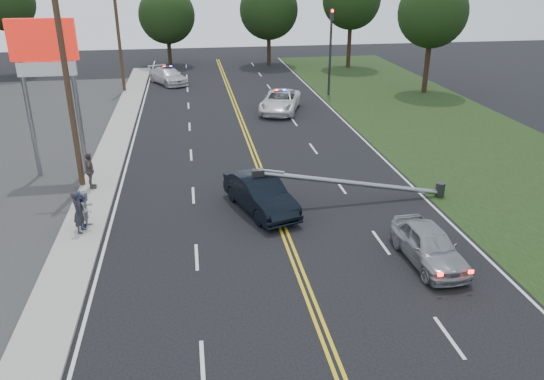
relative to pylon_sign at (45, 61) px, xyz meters
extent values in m
plane|color=black|center=(10.50, -14.00, -6.00)|extent=(120.00, 120.00, 0.00)
cube|color=#A49E94|center=(2.10, -4.00, -5.94)|extent=(1.80, 70.00, 0.12)
cube|color=black|center=(24.00, -4.00, -5.99)|extent=(12.00, 80.00, 0.01)
cube|color=gold|center=(10.50, -4.00, -5.99)|extent=(0.36, 80.00, 0.00)
cylinder|color=gray|center=(-1.20, 0.00, -2.50)|extent=(0.24, 0.24, 7.00)
cylinder|color=gray|center=(1.20, 0.00, -2.50)|extent=(0.24, 0.24, 7.00)
cube|color=red|center=(0.00, 0.00, 1.00)|extent=(3.20, 0.35, 2.00)
cube|color=white|center=(0.00, 0.00, -0.40)|extent=(2.80, 0.30, 0.70)
cylinder|color=#2D2D30|center=(18.80, 16.00, -2.50)|extent=(0.20, 0.20, 7.00)
cube|color=#2D2D30|center=(18.80, 16.00, 0.60)|extent=(0.28, 0.28, 0.90)
sphere|color=#FF0C07|center=(18.80, 15.84, 0.90)|extent=(0.22, 0.22, 0.22)
cylinder|color=#2D2D30|center=(18.60, -6.00, -5.65)|extent=(0.44, 0.44, 0.70)
cylinder|color=gray|center=(14.17, -6.00, -5.02)|extent=(8.90, 0.24, 1.80)
cube|color=#2D2D30|center=(9.74, -6.00, -4.23)|extent=(0.55, 0.32, 0.30)
cylinder|color=#382619|center=(1.30, -2.00, -1.00)|extent=(0.28, 0.28, 10.00)
cylinder|color=#382619|center=(1.30, 20.00, -1.00)|extent=(0.28, 0.28, 10.00)
cylinder|color=black|center=(-10.05, 29.72, -3.98)|extent=(0.44, 0.44, 4.03)
sphere|color=black|center=(-10.05, 29.72, 0.95)|extent=(5.38, 5.38, 5.38)
cylinder|color=black|center=(5.06, 32.89, -4.45)|extent=(0.44, 0.44, 3.09)
sphere|color=black|center=(5.06, 32.89, -0.67)|extent=(6.02, 6.02, 6.02)
cylinder|color=black|center=(15.97, 31.50, -4.30)|extent=(0.44, 0.44, 3.40)
sphere|color=black|center=(15.97, 31.50, -0.14)|extent=(6.31, 6.31, 6.31)
cylinder|color=black|center=(24.27, 28.59, -3.97)|extent=(0.44, 0.44, 4.05)
sphere|color=black|center=(24.27, 28.59, 0.98)|extent=(6.07, 6.07, 6.07)
cylinder|color=black|center=(27.32, 15.59, -4.05)|extent=(0.44, 0.44, 3.88)
sphere|color=black|center=(27.32, 15.59, 0.69)|extent=(5.78, 5.78, 5.78)
imported|color=black|center=(9.82, -6.20, -5.20)|extent=(3.14, 5.14, 1.60)
imported|color=gray|center=(15.42, -11.69, -5.29)|extent=(1.83, 4.24, 1.42)
imported|color=silver|center=(13.74, 11.13, -5.21)|extent=(4.28, 6.18, 1.57)
imported|color=silver|center=(5.08, 22.81, -5.25)|extent=(4.17, 5.52, 1.49)
imported|color=#28272F|center=(2.13, -7.35, -4.97)|extent=(0.54, 0.72, 1.82)
imported|color=#AAAAAE|center=(2.36, -6.89, -5.06)|extent=(0.91, 0.99, 1.64)
imported|color=#1A2243|center=(2.18, -6.88, -5.07)|extent=(0.67, 1.07, 1.60)
imported|color=#5B4D48|center=(1.86, -2.56, -4.96)|extent=(0.58, 1.13, 1.84)
camera|label=1|loc=(6.89, -27.95, 4.37)|focal=35.00mm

